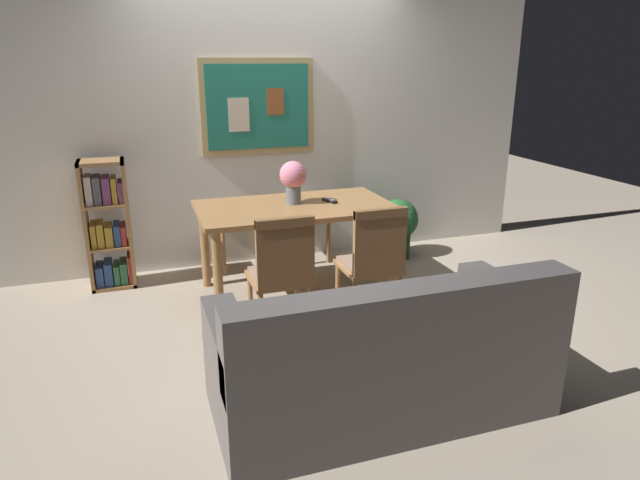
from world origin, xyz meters
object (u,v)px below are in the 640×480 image
Objects in this scene: dining_table at (295,217)px; leather_couch at (383,361)px; tv_remote at (330,201)px; dining_chair_far_left at (236,209)px; potted_ivy at (398,224)px; dining_chair_near_right at (373,257)px; dining_chair_near_left at (282,269)px; dining_chair_far_right at (303,203)px; flower_vase at (293,178)px; bookshelf at (109,228)px.

leather_couch is at bearing -90.81° from dining_table.
dining_table is at bearing -177.49° from tv_remote.
dining_chair_far_left is 1.56m from potted_ivy.
dining_chair_near_right is 5.62× the size of tv_remote.
dining_table is at bearing 67.92° from dining_chair_near_left.
tv_remote is at bearing -91.18° from dining_chair_far_right.
leather_couch is at bearing -97.49° from dining_chair_far_right.
flower_vase is at bearing -157.97° from potted_ivy.
dining_chair_near_left reaches higher than leather_couch.
dining_table is 1.43× the size of bookshelf.
flower_vase is at bearing 69.06° from dining_chair_near_left.
dining_chair_near_left is (0.01, -1.63, 0.00)m from dining_chair_far_left.
bookshelf is 3.15× the size of flower_vase.
bookshelf is (-1.10, -0.19, -0.03)m from dining_chair_far_left.
flower_vase is at bearing 85.37° from dining_table.
leather_couch reaches higher than potted_ivy.
leather_couch is 1.85m from tv_remote.
flower_vase is at bearing -65.55° from dining_chair_far_left.
leather_couch is 2.77m from bookshelf.
dining_chair_far_right and dining_chair_near_right have the same top height.
dining_chair_near_right is at bearing 0.86° from dining_chair_near_left.
tv_remote is (1.73, -0.61, 0.24)m from bookshelf.
tv_remote is at bearing 92.48° from dining_chair_near_right.
potted_ivy is 1.42m from flower_vase.
dining_chair_near_right is 1.75m from dining_chair_far_left.
dining_table is 1.79m from leather_couch.
flower_vase is (-0.33, 0.87, 0.41)m from dining_chair_near_right.
bookshelf reaches higher than potted_ivy.
dining_chair_near_left is (-0.64, -1.63, 0.00)m from dining_chair_far_right.
leather_couch is (-0.36, -0.95, -0.23)m from dining_chair_near_right.
dining_chair_far_right is (0.31, 0.82, -0.11)m from dining_table.
dining_chair_far_left is at bearing 96.92° from leather_couch.
dining_table is 4.50× the size of flower_vase.
leather_couch is at bearing -59.25° from bookshelf.
flower_vase is at bearing 89.06° from leather_couch.
dining_chair_far_right is at bearing 0.59° from dining_chair_far_left.
dining_table is 1.35m from potted_ivy.
dining_chair_near_left is (-0.33, -0.81, -0.11)m from dining_table.
leather_couch is 1.66× the size of bookshelf.
dining_chair_near_left is at bearing -179.14° from dining_chair_near_right.
dining_chair_near_right is 1.47× the size of potted_ivy.
dining_chair_far_right reaches higher than potted_ivy.
bookshelf is at bearing -173.48° from dining_chair_far_right.
tv_remote is (0.29, -0.05, -0.20)m from flower_vase.
potted_ivy is at bearing 62.14° from leather_couch.
dining_table is at bearing -94.63° from flower_vase.
dining_chair_near_left is 2.65× the size of flower_vase.
dining_table is 1.70× the size of dining_chair_near_left.
dining_chair_far_right is 0.65m from dining_chair_far_left.
dining_chair_near_left is 1.81m from bookshelf.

